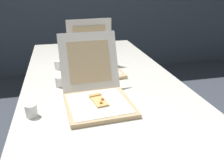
{
  "coord_description": "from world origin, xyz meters",
  "views": [
    {
      "loc": [
        -0.25,
        -0.72,
        1.32
      ],
      "look_at": [
        0.02,
        0.45,
        0.79
      ],
      "focal_mm": 37.2,
      "sensor_mm": 36.0,
      "label": 1
    }
  ],
  "objects_px": {
    "cup_white_far": "(58,65)",
    "pizza_box_front": "(97,94)",
    "cup_white_mid": "(60,82)",
    "pizza_box_middle": "(95,65)",
    "table": "(103,89)",
    "cup_white_near_left": "(31,111)"
  },
  "relations": [
    {
      "from": "pizza_box_middle",
      "to": "cup_white_mid",
      "type": "distance_m",
      "value": 0.33
    },
    {
      "from": "cup_white_mid",
      "to": "cup_white_far",
      "type": "bearing_deg",
      "value": 90.53
    },
    {
      "from": "cup_white_near_left",
      "to": "cup_white_mid",
      "type": "height_order",
      "value": "same"
    },
    {
      "from": "pizza_box_middle",
      "to": "cup_white_mid",
      "type": "height_order",
      "value": "pizza_box_middle"
    },
    {
      "from": "pizza_box_middle",
      "to": "pizza_box_front",
      "type": "bearing_deg",
      "value": -104.76
    },
    {
      "from": "pizza_box_front",
      "to": "cup_white_far",
      "type": "bearing_deg",
      "value": 104.72
    },
    {
      "from": "pizza_box_front",
      "to": "cup_white_mid",
      "type": "relative_size",
      "value": 7.58
    },
    {
      "from": "table",
      "to": "cup_white_far",
      "type": "height_order",
      "value": "cup_white_far"
    },
    {
      "from": "cup_white_near_left",
      "to": "cup_white_far",
      "type": "xyz_separation_m",
      "value": [
        0.14,
        0.66,
        0.0
      ]
    },
    {
      "from": "table",
      "to": "cup_white_near_left",
      "type": "bearing_deg",
      "value": -141.37
    },
    {
      "from": "pizza_box_middle",
      "to": "cup_white_far",
      "type": "distance_m",
      "value": 0.28
    },
    {
      "from": "table",
      "to": "cup_white_near_left",
      "type": "distance_m",
      "value": 0.53
    },
    {
      "from": "table",
      "to": "cup_white_mid",
      "type": "xyz_separation_m",
      "value": [
        -0.27,
        0.0,
        0.07
      ]
    },
    {
      "from": "table",
      "to": "cup_white_far",
      "type": "bearing_deg",
      "value": 129.53
    },
    {
      "from": "cup_white_far",
      "to": "pizza_box_front",
      "type": "bearing_deg",
      "value": -72.21
    },
    {
      "from": "table",
      "to": "cup_white_mid",
      "type": "distance_m",
      "value": 0.28
    },
    {
      "from": "pizza_box_front",
      "to": "cup_white_mid",
      "type": "height_order",
      "value": "pizza_box_front"
    },
    {
      "from": "table",
      "to": "cup_white_near_left",
      "type": "xyz_separation_m",
      "value": [
        -0.41,
        -0.33,
        0.07
      ]
    },
    {
      "from": "table",
      "to": "cup_white_far",
      "type": "xyz_separation_m",
      "value": [
        -0.27,
        0.33,
        0.07
      ]
    },
    {
      "from": "table",
      "to": "pizza_box_front",
      "type": "distance_m",
      "value": 0.29
    },
    {
      "from": "pizza_box_front",
      "to": "cup_white_far",
      "type": "distance_m",
      "value": 0.62
    },
    {
      "from": "cup_white_near_left",
      "to": "pizza_box_front",
      "type": "bearing_deg",
      "value": 11.97
    }
  ]
}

